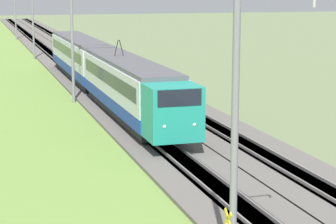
# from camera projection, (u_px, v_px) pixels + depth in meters

# --- Properties ---
(ballast_main) EXTENTS (240.00, 4.40, 0.30)m
(ballast_main) POSITION_uv_depth(u_px,v_px,m) (81.00, 80.00, 61.22)
(ballast_main) COLOR #605B56
(ballast_main) RESTS_ON ground
(ballast_adjacent) EXTENTS (240.00, 4.40, 0.30)m
(ballast_adjacent) POSITION_uv_depth(u_px,v_px,m) (126.00, 78.00, 62.44)
(ballast_adjacent) COLOR #605B56
(ballast_adjacent) RESTS_ON ground
(track_main) EXTENTS (240.00, 1.57, 0.45)m
(track_main) POSITION_uv_depth(u_px,v_px,m) (81.00, 80.00, 61.22)
(track_main) COLOR #4C4238
(track_main) RESTS_ON ground
(track_adjacent) EXTENTS (240.00, 1.57, 0.45)m
(track_adjacent) POSITION_uv_depth(u_px,v_px,m) (126.00, 78.00, 62.44)
(track_adjacent) COLOR #4C4238
(track_adjacent) RESTS_ON ground
(grass_verge) EXTENTS (240.00, 13.51, 0.12)m
(grass_verge) POSITION_uv_depth(u_px,v_px,m) (13.00, 84.00, 59.46)
(grass_verge) COLOR olive
(grass_verge) RESTS_ON ground
(passenger_train) EXTENTS (40.23, 2.86, 5.14)m
(passenger_train) POSITION_uv_depth(u_px,v_px,m) (101.00, 68.00, 51.55)
(passenger_train) COLOR teal
(passenger_train) RESTS_ON ground
(catenary_mast_near) EXTENTS (0.22, 2.56, 9.38)m
(catenary_mast_near) POSITION_uv_depth(u_px,v_px,m) (237.00, 123.00, 18.90)
(catenary_mast_near) COLOR slate
(catenary_mast_near) RESTS_ON ground
(catenary_mast_mid) EXTENTS (0.22, 2.56, 9.70)m
(catenary_mast_mid) POSITION_uv_depth(u_px,v_px,m) (73.00, 38.00, 48.47)
(catenary_mast_mid) COLOR slate
(catenary_mast_mid) RESTS_ON ground
(catenary_mast_far) EXTENTS (0.22, 2.56, 9.68)m
(catenary_mast_far) POSITION_uv_depth(u_px,v_px,m) (33.00, 19.00, 78.07)
(catenary_mast_far) COLOR slate
(catenary_mast_far) RESTS_ON ground
(catenary_mast_distant) EXTENTS (0.22, 2.56, 9.34)m
(catenary_mast_distant) POSITION_uv_depth(u_px,v_px,m) (16.00, 11.00, 107.70)
(catenary_mast_distant) COLOR slate
(catenary_mast_distant) RESTS_ON ground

